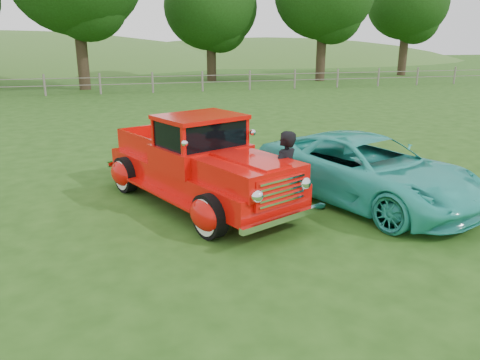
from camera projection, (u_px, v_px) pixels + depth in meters
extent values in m
plane|color=#214713|center=(268.00, 243.00, 7.55)|extent=(140.00, 140.00, 0.00)
ellipsoid|color=#3C6826|center=(266.00, 85.00, 70.88)|extent=(72.00, 52.00, 14.00)
cube|color=slate|center=(153.00, 83.00, 27.72)|extent=(48.00, 0.04, 0.04)
cube|color=slate|center=(152.00, 77.00, 27.61)|extent=(48.00, 0.04, 0.04)
cylinder|color=black|center=(82.00, 50.00, 28.97)|extent=(0.70, 0.70, 4.84)
cylinder|color=black|center=(211.00, 55.00, 35.03)|extent=(0.70, 0.70, 3.74)
ellipsoid|color=black|center=(210.00, 7.00, 34.03)|extent=(6.80, 6.80, 6.12)
cylinder|color=black|center=(321.00, 51.00, 35.05)|extent=(0.70, 0.70, 4.40)
cylinder|color=black|center=(403.00, 50.00, 40.06)|extent=(0.70, 0.70, 4.18)
ellipsoid|color=black|center=(408.00, 3.00, 38.94)|extent=(6.60, 6.60, 5.94)
cylinder|color=black|center=(210.00, 216.00, 7.65)|extent=(0.53, 0.79, 0.76)
cylinder|color=black|center=(283.00, 196.00, 8.64)|extent=(0.53, 0.79, 0.76)
cylinder|color=black|center=(126.00, 175.00, 9.96)|extent=(0.53, 0.79, 0.76)
cylinder|color=black|center=(191.00, 162.00, 10.95)|extent=(0.53, 0.79, 0.76)
cube|color=red|center=(199.00, 175.00, 9.24)|extent=(3.29, 4.84, 0.44)
ellipsoid|color=red|center=(206.00, 215.00, 7.60)|extent=(0.68, 0.85, 0.54)
ellipsoid|color=red|center=(286.00, 193.00, 8.67)|extent=(0.68, 0.85, 0.54)
ellipsoid|color=red|center=(123.00, 173.00, 9.91)|extent=(0.68, 0.85, 0.54)
ellipsoid|color=red|center=(194.00, 160.00, 10.98)|extent=(0.68, 0.85, 0.54)
cube|color=red|center=(249.00, 173.00, 7.97)|extent=(1.86, 2.00, 0.42)
cube|color=red|center=(201.00, 156.00, 9.05)|extent=(2.01, 1.88, 0.44)
cube|color=black|center=(200.00, 132.00, 8.91)|extent=(1.77, 1.61, 0.50)
cube|color=red|center=(200.00, 117.00, 8.83)|extent=(1.88, 1.73, 0.08)
cube|color=red|center=(163.00, 145.00, 10.14)|extent=(1.87, 2.26, 0.45)
cube|color=white|center=(281.00, 191.00, 7.40)|extent=(1.01, 0.52, 0.50)
cube|color=white|center=(285.00, 218.00, 7.46)|extent=(1.69, 0.82, 0.10)
cube|color=white|center=(142.00, 159.00, 11.09)|extent=(1.60, 0.78, 0.10)
imported|color=#2EB9AB|center=(366.00, 169.00, 9.32)|extent=(3.81, 5.22, 1.32)
imported|color=black|center=(284.00, 176.00, 8.33)|extent=(0.71, 0.67, 1.63)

